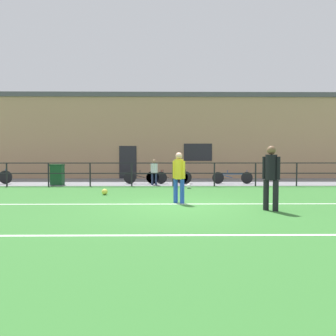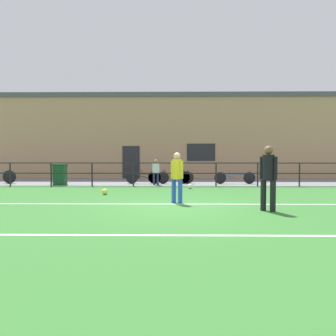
# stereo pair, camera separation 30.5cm
# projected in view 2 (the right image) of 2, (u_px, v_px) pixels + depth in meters

# --- Properties ---
(ground) EXTENTS (60.00, 44.00, 0.04)m
(ground) POSITION_uv_depth(u_px,v_px,m) (176.00, 207.00, 9.28)
(ground) COLOR #33702D
(field_line_touchline) EXTENTS (36.00, 0.11, 0.00)m
(field_line_touchline) POSITION_uv_depth(u_px,v_px,m) (176.00, 204.00, 9.71)
(field_line_touchline) COLOR white
(field_line_touchline) RESTS_ON ground
(field_line_hash) EXTENTS (36.00, 0.11, 0.00)m
(field_line_hash) POSITION_uv_depth(u_px,v_px,m) (178.00, 235.00, 5.91)
(field_line_hash) COLOR white
(field_line_hash) RESTS_ON ground
(pavement_strip) EXTENTS (48.00, 5.00, 0.02)m
(pavement_strip) POSITION_uv_depth(u_px,v_px,m) (174.00, 182.00, 17.77)
(pavement_strip) COLOR slate
(pavement_strip) RESTS_ON ground
(perimeter_fence) EXTENTS (36.07, 0.07, 1.15)m
(perimeter_fence) POSITION_uv_depth(u_px,v_px,m) (175.00, 171.00, 15.24)
(perimeter_fence) COLOR black
(perimeter_fence) RESTS_ON ground
(clubhouse_facade) EXTENTS (28.00, 2.56, 5.52)m
(clubhouse_facade) POSITION_uv_depth(u_px,v_px,m) (174.00, 137.00, 21.35)
(clubhouse_facade) COLOR tan
(clubhouse_facade) RESTS_ON ground
(player_goalkeeper) EXTENTS (0.40, 0.33, 1.76)m
(player_goalkeeper) POSITION_uv_depth(u_px,v_px,m) (268.00, 174.00, 8.46)
(player_goalkeeper) COLOR black
(player_goalkeeper) RESTS_ON ground
(player_striker) EXTENTS (0.39, 0.28, 1.59)m
(player_striker) POSITION_uv_depth(u_px,v_px,m) (177.00, 174.00, 9.89)
(player_striker) COLOR blue
(player_striker) RESTS_ON ground
(soccer_ball_match) EXTENTS (0.23, 0.23, 0.23)m
(soccer_ball_match) POSITION_uv_depth(u_px,v_px,m) (105.00, 192.00, 12.03)
(soccer_ball_match) COLOR #E5E04C
(soccer_ball_match) RESTS_ON ground
(soccer_ball_spare) EXTENTS (0.21, 0.21, 0.21)m
(soccer_ball_spare) POSITION_uv_depth(u_px,v_px,m) (190.00, 186.00, 14.24)
(soccer_ball_spare) COLOR white
(soccer_ball_spare) RESTS_ON ground
(spectator_child) EXTENTS (0.35, 0.22, 1.27)m
(spectator_child) POSITION_uv_depth(u_px,v_px,m) (156.00, 170.00, 15.80)
(spectator_child) COLOR #232D4C
(spectator_child) RESTS_ON pavement_strip
(bicycle_parked_0) EXTENTS (2.17, 0.04, 0.75)m
(bicycle_parked_0) POSITION_uv_depth(u_px,v_px,m) (169.00, 177.00, 16.46)
(bicycle_parked_0) COLOR black
(bicycle_parked_0) RESTS_ON pavement_strip
(bicycle_parked_1) EXTENTS (2.12, 0.04, 0.71)m
(bicycle_parked_1) POSITION_uv_depth(u_px,v_px,m) (235.00, 178.00, 16.41)
(bicycle_parked_1) COLOR black
(bicycle_parked_1) RESTS_ON pavement_strip
(bicycle_parked_2) EXTENTS (2.37, 0.04, 0.74)m
(bicycle_parked_2) POSITION_uv_depth(u_px,v_px,m) (171.00, 177.00, 16.46)
(bicycle_parked_2) COLOR black
(bicycle_parked_2) RESTS_ON pavement_strip
(bicycle_parked_3) EXTENTS (2.25, 0.04, 0.72)m
(bicycle_parked_3) POSITION_uv_depth(u_px,v_px,m) (147.00, 177.00, 16.47)
(bicycle_parked_3) COLOR black
(bicycle_parked_3) RESTS_ON pavement_strip
(trash_bin_0) EXTENTS (0.61, 0.52, 1.04)m
(trash_bin_0) POSITION_uv_depth(u_px,v_px,m) (60.00, 174.00, 15.90)
(trash_bin_0) COLOR #194C28
(trash_bin_0) RESTS_ON pavement_strip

